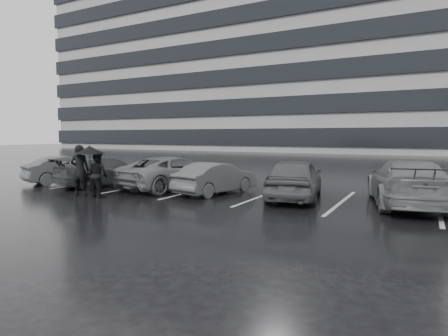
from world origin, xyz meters
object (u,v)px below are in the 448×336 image
car_main (295,178)px  car_west_a (216,178)px  pedestrian_left (80,170)px  car_west_c (107,171)px  car_west_d (68,169)px  pedestrian_right (98,174)px  car_west_b (172,173)px  car_east (407,183)px

car_main → car_west_a: bearing=-5.5°
pedestrian_left → car_main: bearing=177.6°
car_west_c → car_west_d: size_ratio=1.18×
car_west_a → pedestrian_right: (-3.36, -2.65, 0.22)m
car_main → car_west_b: 5.26m
car_west_c → car_west_d: 2.36m
pedestrian_right → car_east: bearing=-155.9°
car_east → pedestrian_left: 11.14m
car_west_a → pedestrian_right: 4.28m
car_west_d → car_west_c: bearing=-158.6°
car_west_d → car_east: size_ratio=0.76×
pedestrian_left → pedestrian_right: (0.78, 0.11, -0.12)m
car_west_d → pedestrian_left: pedestrian_left is taller
car_main → pedestrian_left: 7.73m
car_main → pedestrian_right: 6.97m
car_main → pedestrian_right: bearing=14.0°
pedestrian_left → car_west_d: bearing=-59.2°
car_west_c → pedestrian_left: bearing=132.7°
car_west_b → car_east: car_east is taller
car_west_a → pedestrian_left: bearing=45.2°
car_west_b → car_west_d: 5.42m
car_main → pedestrian_right: pedestrian_right is taller
car_west_c → pedestrian_right: 3.02m
car_west_b → car_west_a: bearing=-179.1°
car_east → pedestrian_right: (-9.82, -3.32, 0.09)m
car_west_b → car_west_c: 3.07m
car_west_d → car_east: (14.11, 1.10, 0.10)m
pedestrian_left → car_west_a: bearing=-171.8°
car_main → car_west_a: size_ratio=1.16×
pedestrian_left → pedestrian_right: bearing=162.9°
car_main → car_east: size_ratio=0.84×
car_east → pedestrian_left: bearing=5.9°
car_west_b → pedestrian_left: (-1.86, -3.07, 0.27)m
pedestrian_left → pedestrian_right: size_ratio=1.15×
car_west_a → car_west_d: bearing=14.6°
car_west_b → car_east: size_ratio=0.96×
car_west_a → car_west_c: car_west_c is taller
car_main → car_east: bearing=176.0°
car_west_b → pedestrian_right: pedestrian_right is taller
car_west_b → pedestrian_left: bearing=67.5°
car_main → pedestrian_left: bearing=12.4°
car_west_a → pedestrian_left: pedestrian_left is taller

